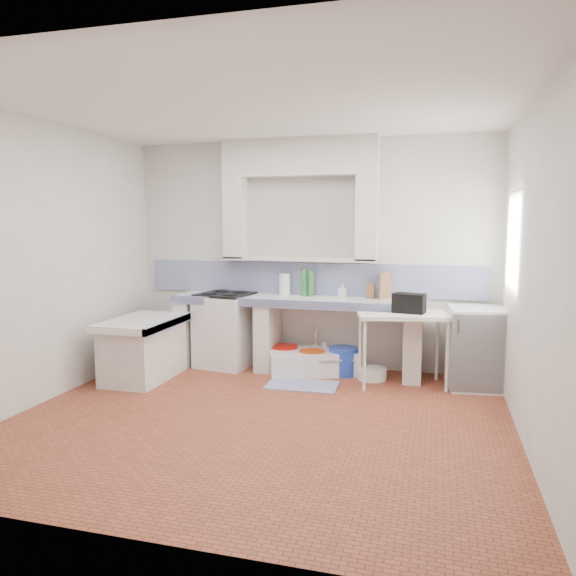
% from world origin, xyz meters
% --- Properties ---
extents(floor, '(4.50, 4.50, 0.00)m').
position_xyz_m(floor, '(0.00, 0.00, 0.00)').
color(floor, '#97452D').
rests_on(floor, ground).
extents(ceiling, '(4.50, 4.50, 0.00)m').
position_xyz_m(ceiling, '(0.00, 0.00, 2.80)').
color(ceiling, silver).
rests_on(ceiling, ground).
extents(wall_back, '(4.50, 0.00, 4.50)m').
position_xyz_m(wall_back, '(0.00, 2.00, 1.40)').
color(wall_back, silver).
rests_on(wall_back, ground).
extents(wall_front, '(4.50, 0.00, 4.50)m').
position_xyz_m(wall_front, '(0.00, -2.00, 1.40)').
color(wall_front, silver).
rests_on(wall_front, ground).
extents(wall_left, '(0.00, 4.50, 4.50)m').
position_xyz_m(wall_left, '(-2.25, 0.00, 1.40)').
color(wall_left, silver).
rests_on(wall_left, ground).
extents(wall_right, '(0.00, 4.50, 4.50)m').
position_xyz_m(wall_right, '(2.25, 0.00, 1.40)').
color(wall_right, silver).
rests_on(wall_right, ground).
extents(alcove_mass, '(1.90, 0.25, 0.45)m').
position_xyz_m(alcove_mass, '(-0.10, 1.88, 2.58)').
color(alcove_mass, silver).
rests_on(alcove_mass, ground).
extents(window_frame, '(0.35, 0.86, 1.06)m').
position_xyz_m(window_frame, '(2.42, 1.20, 1.60)').
color(window_frame, '#3B2412').
rests_on(window_frame, ground).
extents(lace_valance, '(0.01, 0.84, 0.24)m').
position_xyz_m(lace_valance, '(2.28, 1.20, 1.98)').
color(lace_valance, white).
rests_on(lace_valance, ground).
extents(counter_slab, '(3.00, 0.60, 0.08)m').
position_xyz_m(counter_slab, '(-0.10, 1.70, 0.86)').
color(counter_slab, white).
rests_on(counter_slab, ground).
extents(counter_lip, '(3.00, 0.04, 0.10)m').
position_xyz_m(counter_lip, '(-0.10, 1.42, 0.86)').
color(counter_lip, navy).
rests_on(counter_lip, ground).
extents(counter_pier_left, '(0.20, 0.55, 0.82)m').
position_xyz_m(counter_pier_left, '(-1.50, 1.70, 0.41)').
color(counter_pier_left, silver).
rests_on(counter_pier_left, ground).
extents(counter_pier_mid, '(0.20, 0.55, 0.82)m').
position_xyz_m(counter_pier_mid, '(-0.45, 1.70, 0.41)').
color(counter_pier_mid, silver).
rests_on(counter_pier_mid, ground).
extents(counter_pier_right, '(0.20, 0.55, 0.82)m').
position_xyz_m(counter_pier_right, '(1.30, 1.70, 0.41)').
color(counter_pier_right, silver).
rests_on(counter_pier_right, ground).
extents(peninsula_top, '(0.70, 1.10, 0.08)m').
position_xyz_m(peninsula_top, '(-1.70, 0.90, 0.66)').
color(peninsula_top, white).
rests_on(peninsula_top, ground).
extents(peninsula_base, '(0.60, 1.00, 0.62)m').
position_xyz_m(peninsula_base, '(-1.70, 0.90, 0.31)').
color(peninsula_base, silver).
rests_on(peninsula_base, ground).
extents(peninsula_lip, '(0.04, 1.10, 0.10)m').
position_xyz_m(peninsula_lip, '(-1.37, 0.90, 0.66)').
color(peninsula_lip, navy).
rests_on(peninsula_lip, ground).
extents(backsplash, '(4.27, 0.03, 0.40)m').
position_xyz_m(backsplash, '(0.00, 1.99, 1.10)').
color(backsplash, navy).
rests_on(backsplash, ground).
extents(stove, '(0.71, 0.70, 0.89)m').
position_xyz_m(stove, '(-1.00, 1.68, 0.45)').
color(stove, white).
rests_on(stove, ground).
extents(sink, '(1.18, 0.93, 0.25)m').
position_xyz_m(sink, '(0.12, 1.66, 0.13)').
color(sink, white).
rests_on(sink, ground).
extents(side_table, '(1.08, 0.76, 0.04)m').
position_xyz_m(side_table, '(1.19, 1.41, 0.41)').
color(side_table, white).
rests_on(side_table, ground).
extents(fridge, '(0.64, 0.64, 0.88)m').
position_xyz_m(fridge, '(1.97, 1.55, 0.44)').
color(fridge, white).
rests_on(fridge, ground).
extents(bucket_red, '(0.42, 0.42, 0.30)m').
position_xyz_m(bucket_red, '(-0.23, 1.67, 0.15)').
color(bucket_red, red).
rests_on(bucket_red, ground).
extents(bucket_orange, '(0.32, 0.32, 0.29)m').
position_xyz_m(bucket_orange, '(0.14, 1.57, 0.14)').
color(bucket_orange, '#E14507').
rests_on(bucket_orange, ground).
extents(bucket_blue, '(0.38, 0.38, 0.33)m').
position_xyz_m(bucket_blue, '(0.50, 1.67, 0.16)').
color(bucket_blue, blue).
rests_on(bucket_blue, ground).
extents(basin_white, '(0.38, 0.38, 0.13)m').
position_xyz_m(basin_white, '(0.85, 1.56, 0.07)').
color(basin_white, white).
rests_on(basin_white, ground).
extents(water_bottle_a, '(0.09, 0.09, 0.28)m').
position_xyz_m(water_bottle_a, '(-0.06, 1.85, 0.14)').
color(water_bottle_a, silver).
rests_on(water_bottle_a, ground).
extents(water_bottle_b, '(0.11, 0.11, 0.34)m').
position_xyz_m(water_bottle_b, '(0.24, 1.85, 0.17)').
color(water_bottle_b, silver).
rests_on(water_bottle_b, ground).
extents(black_bag, '(0.37, 0.26, 0.21)m').
position_xyz_m(black_bag, '(1.25, 1.45, 0.92)').
color(black_bag, black).
rests_on(black_bag, side_table).
extents(green_bottle_a, '(0.09, 0.09, 0.34)m').
position_xyz_m(green_bottle_a, '(-0.03, 1.85, 1.07)').
color(green_bottle_a, '#2B7533').
rests_on(green_bottle_a, counter_slab).
extents(green_bottle_b, '(0.08, 0.08, 0.31)m').
position_xyz_m(green_bottle_b, '(0.05, 1.85, 1.06)').
color(green_bottle_b, '#2B7533').
rests_on(green_bottle_b, counter_slab).
extents(knife_block, '(0.10, 0.08, 0.18)m').
position_xyz_m(knife_block, '(0.79, 1.85, 0.99)').
color(knife_block, '#8D5E38').
rests_on(knife_block, counter_slab).
extents(cutting_board, '(0.11, 0.21, 0.31)m').
position_xyz_m(cutting_board, '(0.95, 1.85, 1.05)').
color(cutting_board, '#8D5E38').
rests_on(cutting_board, counter_slab).
extents(paper_towel, '(0.18, 0.18, 0.27)m').
position_xyz_m(paper_towel, '(-0.28, 1.85, 1.03)').
color(paper_towel, white).
rests_on(paper_towel, counter_slab).
extents(soap_bottle, '(0.09, 0.09, 0.17)m').
position_xyz_m(soap_bottle, '(0.45, 1.85, 0.99)').
color(soap_bottle, white).
rests_on(soap_bottle, counter_slab).
extents(rug, '(0.79, 0.47, 0.01)m').
position_xyz_m(rug, '(0.13, 1.11, 0.01)').
color(rug, '#3E4892').
rests_on(rug, ground).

